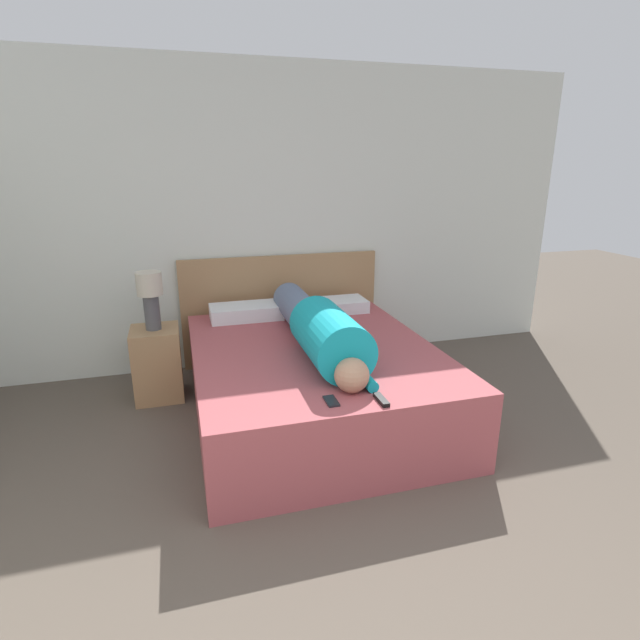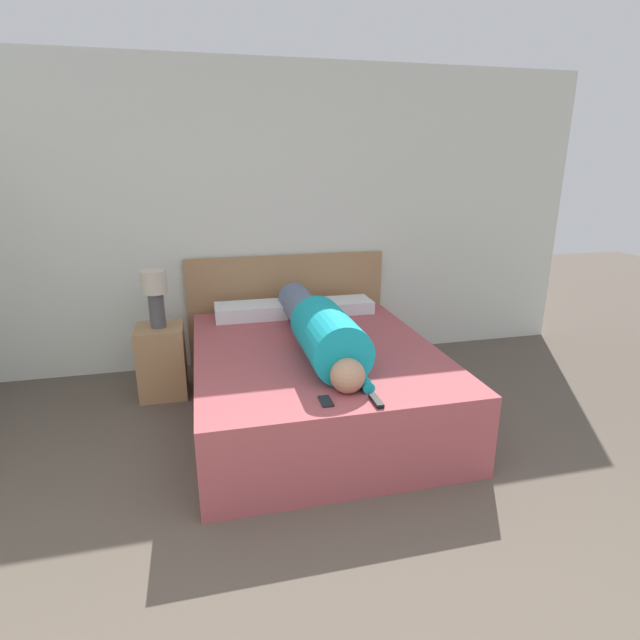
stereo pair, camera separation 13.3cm
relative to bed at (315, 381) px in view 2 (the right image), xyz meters
The scene contains 10 objects.
wall_back 1.60m from the bed, 99.67° to the left, with size 6.00×0.06×2.60m.
bed is the anchor object (origin of this frame).
headboard 1.15m from the bed, 90.00° to the left, with size 1.80×0.04×0.99m.
nightstand 1.27m from the bed, 150.61° to the left, with size 0.36×0.37×0.57m.
table_lamp 1.39m from the bed, 150.61° to the left, with size 0.19×0.19×0.45m.
person_lying 0.43m from the bed, 75.21° to the right, with size 0.37×1.75×0.37m.
pillow_near_headboard 0.96m from the bed, 114.06° to the left, with size 0.59×0.31×0.12m.
pillow_second 0.97m from the bed, 63.70° to the left, with size 0.56×0.31×0.10m.
tv_remote 0.97m from the bed, 81.90° to the right, with size 0.04×0.15×0.02m.
cell_phone 0.90m from the bed, 99.05° to the right, with size 0.06×0.13×0.01m.
Camera 2 is at (-0.54, -0.67, 1.78)m, focal length 28.00 mm.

